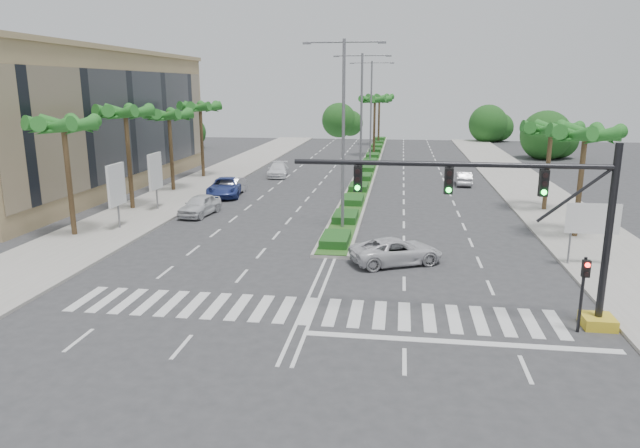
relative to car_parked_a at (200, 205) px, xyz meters
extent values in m
plane|color=#333335|center=(10.76, -16.90, -0.75)|extent=(160.00, 160.00, 0.00)
cube|color=gray|center=(25.96, 3.10, -0.67)|extent=(6.00, 120.00, 0.15)
cube|color=gray|center=(-4.44, 3.10, -0.67)|extent=(6.00, 120.00, 0.15)
cube|color=gray|center=(10.76, 28.10, -0.65)|extent=(2.20, 75.00, 0.20)
cube|color=#28501B|center=(10.76, 28.10, -0.53)|extent=(1.80, 75.00, 0.04)
cube|color=tan|center=(-15.24, 9.10, 5.25)|extent=(12.00, 36.00, 12.00)
cube|color=gold|center=(22.26, -16.90, -0.52)|extent=(1.20, 1.20, 0.45)
cylinder|color=black|center=(22.26, -16.90, 2.95)|extent=(0.28, 0.28, 7.00)
cylinder|color=black|center=(16.26, -16.90, 5.55)|extent=(12.00, 0.20, 0.20)
cylinder|color=black|center=(20.86, -16.90, 4.45)|extent=(2.53, 0.12, 2.15)
cube|color=black|center=(19.76, -16.90, 4.90)|extent=(0.32, 0.24, 1.00)
cylinder|color=#19E533|center=(19.76, -17.04, 4.58)|extent=(0.20, 0.06, 0.20)
cube|color=black|center=(16.26, -16.90, 4.90)|extent=(0.32, 0.24, 1.00)
cylinder|color=#19E533|center=(16.26, -17.04, 4.58)|extent=(0.20, 0.06, 0.20)
cube|color=black|center=(12.76, -16.90, 4.90)|extent=(0.32, 0.24, 1.00)
cylinder|color=#19E533|center=(12.76, -17.04, 4.58)|extent=(0.20, 0.06, 0.20)
cylinder|color=black|center=(21.36, -17.50, 0.75)|extent=(0.12, 0.12, 3.00)
cube|color=black|center=(21.36, -17.65, 1.85)|extent=(0.28, 0.22, 0.65)
cylinder|color=red|center=(21.36, -17.78, 2.03)|extent=(0.18, 0.05, 0.18)
cylinder|color=slate|center=(23.26, -8.90, 0.65)|extent=(0.10, 0.10, 2.80)
cylinder|color=slate|center=(25.26, -8.90, 0.65)|extent=(0.10, 0.10, 2.80)
cube|color=#0C6638|center=(24.26, -8.90, 1.85)|extent=(2.60, 0.08, 1.50)
cube|color=white|center=(24.26, -8.95, 1.85)|extent=(2.70, 0.02, 1.60)
cylinder|color=slate|center=(-3.74, -4.90, 0.65)|extent=(0.12, 0.12, 2.80)
cube|color=white|center=(-3.74, -4.90, 2.25)|extent=(0.18, 2.10, 2.70)
cube|color=#D8594C|center=(-3.74, -4.90, 2.25)|extent=(0.12, 2.00, 2.60)
cylinder|color=slate|center=(-3.74, 1.10, 0.65)|extent=(0.12, 0.12, 2.80)
cube|color=white|center=(-3.74, 1.10, 2.25)|extent=(0.18, 2.10, 2.70)
cube|color=#D8594C|center=(-3.74, 1.10, 2.25)|extent=(0.12, 2.00, 2.60)
cylinder|color=brown|center=(-5.74, -6.90, 2.75)|extent=(0.32, 0.32, 7.00)
sphere|color=brown|center=(-5.74, -6.90, 6.15)|extent=(0.70, 0.70, 0.70)
cone|color=#1F621F|center=(-4.64, -6.90, 6.05)|extent=(0.90, 3.62, 1.50)
cone|color=#1F621F|center=(-5.05, -6.04, 6.05)|extent=(3.39, 2.96, 1.50)
cone|color=#1F621F|center=(-5.98, -5.83, 6.05)|extent=(3.73, 1.68, 1.50)
cone|color=#1F621F|center=(-6.73, -6.43, 6.05)|extent=(2.38, 3.65, 1.50)
cone|color=#1F621F|center=(-6.73, -7.38, 6.05)|extent=(2.38, 3.65, 1.50)
cone|color=#1F621F|center=(-5.98, -7.98, 6.05)|extent=(3.73, 1.68, 1.50)
cone|color=#1F621F|center=(-5.05, -7.76, 6.05)|extent=(3.39, 2.96, 1.50)
cylinder|color=brown|center=(-5.74, 1.10, 2.95)|extent=(0.32, 0.32, 7.40)
sphere|color=brown|center=(-5.74, 1.10, 6.55)|extent=(0.70, 0.70, 0.70)
cone|color=#1F621F|center=(-4.64, 1.10, 6.45)|extent=(0.90, 3.62, 1.50)
cone|color=#1F621F|center=(-5.05, 1.96, 6.45)|extent=(3.39, 2.96, 1.50)
cone|color=#1F621F|center=(-5.98, 2.17, 6.45)|extent=(3.73, 1.68, 1.50)
cone|color=#1F621F|center=(-6.73, 1.57, 6.45)|extent=(2.38, 3.65, 1.50)
cone|color=#1F621F|center=(-6.73, 0.62, 6.45)|extent=(2.38, 3.65, 1.50)
cone|color=#1F621F|center=(-5.98, 0.02, 6.45)|extent=(3.73, 1.68, 1.50)
cone|color=#1F621F|center=(-5.05, 0.24, 6.45)|extent=(3.39, 2.96, 1.50)
cylinder|color=brown|center=(-5.74, 9.10, 2.65)|extent=(0.32, 0.32, 6.80)
sphere|color=brown|center=(-5.74, 9.10, 5.95)|extent=(0.70, 0.70, 0.70)
cone|color=#1F621F|center=(-4.64, 9.10, 5.85)|extent=(0.90, 3.62, 1.50)
cone|color=#1F621F|center=(-5.05, 9.96, 5.85)|extent=(3.39, 2.96, 1.50)
cone|color=#1F621F|center=(-5.98, 10.17, 5.85)|extent=(3.73, 1.68, 1.50)
cone|color=#1F621F|center=(-6.73, 9.57, 5.85)|extent=(2.38, 3.65, 1.50)
cone|color=#1F621F|center=(-6.73, 8.62, 5.85)|extent=(2.38, 3.65, 1.50)
cone|color=#1F621F|center=(-5.98, 8.02, 5.85)|extent=(3.73, 1.68, 1.50)
cone|color=#1F621F|center=(-5.05, 8.24, 5.85)|extent=(3.39, 2.96, 1.50)
cylinder|color=brown|center=(-5.74, 17.10, 2.85)|extent=(0.32, 0.32, 7.20)
sphere|color=brown|center=(-5.74, 17.10, 6.35)|extent=(0.70, 0.70, 0.70)
cone|color=#1F621F|center=(-4.64, 17.10, 6.25)|extent=(0.90, 3.62, 1.50)
cone|color=#1F621F|center=(-5.05, 17.96, 6.25)|extent=(3.39, 2.96, 1.50)
cone|color=#1F621F|center=(-5.98, 18.17, 6.25)|extent=(3.73, 1.68, 1.50)
cone|color=#1F621F|center=(-6.73, 17.57, 6.25)|extent=(2.38, 3.65, 1.50)
cone|color=#1F621F|center=(-6.73, 16.62, 6.25)|extent=(2.38, 3.65, 1.50)
cone|color=#1F621F|center=(-5.98, 16.02, 6.25)|extent=(3.73, 1.68, 1.50)
cone|color=#1F621F|center=(-5.05, 16.24, 6.25)|extent=(3.39, 2.96, 1.50)
cylinder|color=brown|center=(25.26, -2.90, 2.50)|extent=(0.32, 0.32, 6.50)
sphere|color=brown|center=(25.26, -2.90, 5.65)|extent=(0.70, 0.70, 0.70)
cone|color=#1F621F|center=(26.36, -2.90, 5.55)|extent=(0.90, 3.62, 1.50)
cone|color=#1F621F|center=(25.95, -2.04, 5.55)|extent=(3.39, 2.96, 1.50)
cone|color=#1F621F|center=(25.02, -1.83, 5.55)|extent=(3.73, 1.68, 1.50)
cone|color=#1F621F|center=(24.27, -2.43, 5.55)|extent=(2.38, 3.65, 1.50)
cone|color=#1F621F|center=(24.27, -3.38, 5.55)|extent=(2.38, 3.65, 1.50)
cone|color=#1F621F|center=(25.02, -3.98, 5.55)|extent=(3.73, 1.68, 1.50)
cone|color=#1F621F|center=(25.95, -3.76, 5.55)|extent=(3.39, 2.96, 1.50)
cylinder|color=brown|center=(25.26, 5.10, 2.35)|extent=(0.32, 0.32, 6.20)
sphere|color=brown|center=(25.26, 5.10, 5.35)|extent=(0.70, 0.70, 0.70)
cone|color=#1F621F|center=(26.36, 5.10, 5.25)|extent=(0.90, 3.62, 1.50)
cone|color=#1F621F|center=(25.95, 5.96, 5.25)|extent=(3.39, 2.96, 1.50)
cone|color=#1F621F|center=(25.02, 6.17, 5.25)|extent=(3.73, 1.68, 1.50)
cone|color=#1F621F|center=(24.27, 5.57, 5.25)|extent=(2.38, 3.65, 1.50)
cone|color=#1F621F|center=(24.27, 4.62, 5.25)|extent=(2.38, 3.65, 1.50)
cone|color=#1F621F|center=(25.02, 4.02, 5.25)|extent=(3.73, 1.68, 1.50)
cone|color=#1F621F|center=(25.95, 4.24, 5.25)|extent=(3.39, 2.96, 1.50)
cylinder|color=brown|center=(10.76, 38.10, 3.00)|extent=(0.32, 0.32, 7.50)
sphere|color=brown|center=(10.76, 38.10, 6.65)|extent=(0.70, 0.70, 0.70)
cone|color=#1F621F|center=(11.86, 38.10, 6.55)|extent=(0.90, 3.62, 1.50)
cone|color=#1F621F|center=(11.45, 38.96, 6.55)|extent=(3.39, 2.96, 1.50)
cone|color=#1F621F|center=(10.52, 39.17, 6.55)|extent=(3.73, 1.68, 1.50)
cone|color=#1F621F|center=(9.77, 38.57, 6.55)|extent=(2.38, 3.65, 1.50)
cone|color=#1F621F|center=(9.77, 37.62, 6.55)|extent=(2.38, 3.65, 1.50)
cone|color=#1F621F|center=(10.52, 37.02, 6.55)|extent=(3.73, 1.68, 1.50)
cone|color=#1F621F|center=(11.45, 37.24, 6.55)|extent=(3.39, 2.96, 1.50)
cylinder|color=brown|center=(10.76, 53.10, 3.00)|extent=(0.32, 0.32, 7.50)
sphere|color=brown|center=(10.76, 53.10, 6.65)|extent=(0.70, 0.70, 0.70)
cone|color=#1F621F|center=(11.86, 53.10, 6.55)|extent=(0.90, 3.62, 1.50)
cone|color=#1F621F|center=(11.45, 53.96, 6.55)|extent=(3.39, 2.96, 1.50)
cone|color=#1F621F|center=(10.52, 54.17, 6.55)|extent=(3.73, 1.68, 1.50)
cone|color=#1F621F|center=(9.77, 53.57, 6.55)|extent=(2.38, 3.65, 1.50)
cone|color=#1F621F|center=(9.77, 52.62, 6.55)|extent=(2.38, 3.65, 1.50)
cone|color=#1F621F|center=(10.52, 52.02, 6.55)|extent=(3.73, 1.68, 1.50)
cone|color=#1F621F|center=(11.45, 52.24, 6.55)|extent=(3.39, 2.96, 1.50)
cylinder|color=slate|center=(10.76, -2.90, 5.25)|extent=(0.20, 0.20, 12.00)
cylinder|color=slate|center=(9.56, -2.90, 11.05)|extent=(2.40, 0.10, 0.10)
cylinder|color=slate|center=(11.96, -2.90, 11.05)|extent=(2.40, 0.10, 0.10)
cube|color=slate|center=(8.46, -2.90, 11.00)|extent=(0.50, 0.25, 0.12)
cube|color=slate|center=(13.06, -2.90, 11.00)|extent=(0.50, 0.25, 0.12)
cylinder|color=slate|center=(10.76, 13.10, 5.25)|extent=(0.20, 0.20, 12.00)
cylinder|color=slate|center=(9.56, 13.10, 11.05)|extent=(2.40, 0.10, 0.10)
cylinder|color=slate|center=(11.96, 13.10, 11.05)|extent=(2.40, 0.10, 0.10)
cube|color=slate|center=(8.46, 13.10, 11.00)|extent=(0.50, 0.25, 0.12)
cube|color=slate|center=(13.06, 13.10, 11.00)|extent=(0.50, 0.25, 0.12)
cylinder|color=slate|center=(10.76, 29.10, 5.25)|extent=(0.20, 0.20, 12.00)
cylinder|color=slate|center=(9.56, 29.10, 11.05)|extent=(2.40, 0.10, 0.10)
cylinder|color=slate|center=(11.96, 29.10, 11.05)|extent=(2.40, 0.10, 0.10)
cube|color=slate|center=(8.46, 29.10, 11.00)|extent=(0.50, 0.25, 0.12)
cube|color=slate|center=(13.06, 29.10, 11.00)|extent=(0.50, 0.25, 0.12)
imported|color=silver|center=(0.00, 0.00, 0.00)|extent=(2.30, 4.58, 1.50)
imported|color=silver|center=(-0.08, 8.06, -0.02)|extent=(1.76, 4.46, 1.45)
imported|color=navy|center=(-0.37, 7.49, 0.03)|extent=(3.34, 5.93, 1.56)
imported|color=white|center=(1.77, 18.80, -0.05)|extent=(2.49, 4.98, 1.39)
imported|color=silver|center=(14.34, -9.72, -0.06)|extent=(5.42, 4.12, 1.37)
imported|color=#B1B0B5|center=(20.37, 16.14, -0.10)|extent=(1.44, 3.96, 1.30)
camera|label=1|loc=(14.40, -39.01, 8.45)|focal=32.00mm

